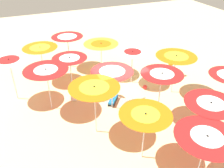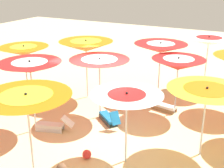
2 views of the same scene
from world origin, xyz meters
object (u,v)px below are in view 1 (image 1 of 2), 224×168
(beach_umbrella_7, at_px, (112,74))
(beachgoer_0, at_px, (171,64))
(beach_umbrella_13, at_px, (46,73))
(beach_umbrella_10, at_px, (206,141))
(beach_umbrella_3, at_px, (101,46))
(beach_umbrella_12, at_px, (94,91))
(lounger_2, at_px, (73,93))
(beach_umbrella_11, at_px, (145,118))
(lounger_0, at_px, (148,107))
(beach_umbrella_1, at_px, (176,59))
(beach_umbrella_6, at_px, (162,77))
(beach_umbrella_9, at_px, (40,51))
(beach_ball, at_px, (145,87))
(lounger_1, at_px, (114,98))
(beach_umbrella_2, at_px, (132,54))
(beach_umbrella_14, at_px, (9,62))
(beach_umbrella_5, at_px, (210,106))
(beach_umbrella_4, at_px, (67,39))
(beach_umbrella_8, at_px, (70,61))

(beach_umbrella_7, bearing_deg, beachgoer_0, 21.46)
(beach_umbrella_13, bearing_deg, beach_umbrella_10, -56.56)
(beach_umbrella_3, xyz_separation_m, beachgoer_0, (4.10, -1.94, -1.09))
(beach_umbrella_12, distance_m, lounger_2, 3.87)
(beach_umbrella_11, height_order, lounger_0, beach_umbrella_11)
(beach_umbrella_1, distance_m, beach_umbrella_6, 2.49)
(beach_umbrella_9, height_order, beach_umbrella_13, beach_umbrella_13)
(lounger_2, bearing_deg, beach_umbrella_6, -121.41)
(beach_umbrella_13, xyz_separation_m, beach_ball, (5.55, -0.23, -1.99))
(beach_umbrella_10, bearing_deg, lounger_1, 99.71)
(beach_umbrella_2, height_order, lounger_0, beach_umbrella_2)
(beach_umbrella_6, relative_size, lounger_1, 2.11)
(lounger_0, xyz_separation_m, lounger_2, (-3.32, 2.75, -0.00))
(beach_umbrella_7, bearing_deg, lounger_0, -28.78)
(lounger_0, bearing_deg, beach_umbrella_1, 98.12)
(beach_umbrella_11, distance_m, beach_umbrella_14, 7.90)
(beach_umbrella_11, bearing_deg, beach_umbrella_12, 119.78)
(beach_umbrella_9, bearing_deg, beach_umbrella_1, -32.53)
(beach_umbrella_9, bearing_deg, lounger_0, -49.64)
(beach_umbrella_5, height_order, beach_ball, beach_umbrella_5)
(beach_umbrella_11, bearing_deg, beach_umbrella_13, 120.67)
(beach_umbrella_2, xyz_separation_m, beach_umbrella_13, (-5.14, -0.83, 0.20))
(beach_umbrella_3, xyz_separation_m, beach_umbrella_5, (1.93, -7.72, 0.06))
(beach_umbrella_7, height_order, beach_umbrella_9, beach_umbrella_7)
(beach_umbrella_6, distance_m, beach_umbrella_14, 7.85)
(beach_umbrella_7, distance_m, lounger_1, 1.97)
(beach_umbrella_4, distance_m, beach_umbrella_14, 4.64)
(beach_umbrella_11, bearing_deg, beach_umbrella_3, 82.75)
(beach_umbrella_3, height_order, beach_umbrella_11, beach_umbrella_11)
(lounger_2, bearing_deg, beach_umbrella_5, -131.09)
(beach_umbrella_12, height_order, lounger_1, beach_umbrella_12)
(beach_umbrella_12, height_order, lounger_0, beach_umbrella_12)
(beach_umbrella_6, bearing_deg, lounger_0, 115.66)
(beach_umbrella_10, xyz_separation_m, beachgoer_0, (3.61, 7.24, -1.09))
(lounger_1, bearing_deg, beach_umbrella_12, -2.81)
(beach_umbrella_12, bearing_deg, beach_umbrella_8, 92.40)
(beach_umbrella_13, height_order, lounger_2, beach_umbrella_13)
(beach_umbrella_11, height_order, beachgoer_0, beach_umbrella_11)
(beach_umbrella_1, xyz_separation_m, beach_umbrella_4, (-4.76, 5.49, -0.12))
(beach_umbrella_3, height_order, beach_umbrella_12, beach_umbrella_12)
(lounger_0, relative_size, lounger_2, 0.94)
(beach_umbrella_8, bearing_deg, beach_umbrella_9, 122.99)
(beach_umbrella_11, bearing_deg, beach_ball, 59.87)
(beach_umbrella_13, height_order, lounger_0, beach_umbrella_13)
(beach_umbrella_5, xyz_separation_m, beach_umbrella_7, (-2.75, 3.85, 0.10))
(beach_umbrella_14, bearing_deg, beach_umbrella_10, -53.92)
(beach_umbrella_13, bearing_deg, beachgoer_0, 5.11)
(lounger_1, bearing_deg, beach_umbrella_2, 167.64)
(beach_umbrella_10, bearing_deg, beach_umbrella_9, 113.21)
(lounger_1, xyz_separation_m, beachgoer_0, (4.61, 1.39, 0.63))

